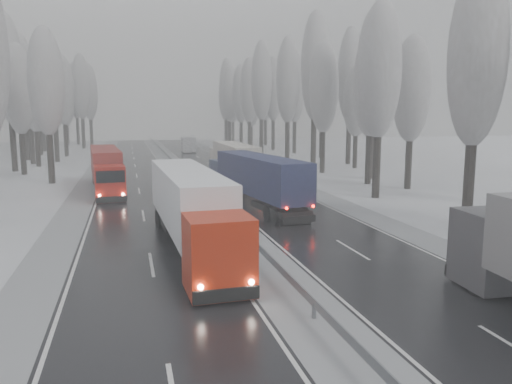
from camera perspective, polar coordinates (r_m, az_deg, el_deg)
name	(u,v)px	position (r m, az deg, el deg)	size (l,w,h in m)	color
ground	(366,376)	(15.01, 12.43, -19.85)	(260.00, 260.00, 0.00)	white
carriageway_right	(263,196)	(43.79, 0.85, -0.50)	(7.50, 200.00, 0.03)	black
carriageway_left	(141,202)	(42.29, -13.01, -1.07)	(7.50, 200.00, 0.03)	black
median_slush	(204,199)	(42.73, -5.96, -0.78)	(3.00, 200.00, 0.04)	#9EA1A5
shoulder_right	(316,194)	(45.33, 6.90, -0.24)	(2.40, 200.00, 0.04)	#9EA1A5
shoulder_left	(78,204)	(42.48, -19.70, -1.32)	(2.40, 200.00, 0.04)	#9EA1A5
median_guardrail	(204,192)	(42.62, -5.97, -0.02)	(0.12, 200.00, 0.76)	slate
tree_16	(477,57)	(34.76, 23.96, 13.93)	(3.60, 3.60, 16.53)	black
tree_18	(380,71)	(44.01, 13.99, 13.25)	(3.60, 3.60, 16.58)	black
tree_19	(412,90)	(50.13, 17.38, 11.07)	(3.60, 3.60, 14.57)	black
tree_20	(371,84)	(52.73, 13.01, 11.91)	(3.60, 3.60, 15.71)	black
tree_21	(373,69)	(57.43, 13.22, 13.50)	(3.60, 3.60, 18.62)	black
tree_22	(324,88)	(61.86, 7.75, 11.67)	(3.60, 3.60, 15.86)	black
tree_23	(357,102)	(68.00, 11.42, 10.07)	(3.60, 3.60, 13.55)	black
tree_24	(315,67)	(67.41, 6.73, 13.96)	(3.60, 3.60, 20.49)	black
tree_25	(350,76)	(73.72, 10.72, 12.91)	(3.60, 3.60, 19.44)	black
tree_26	(288,81)	(76.86, 3.66, 12.56)	(3.60, 3.60, 18.78)	black
tree_27	(322,88)	(83.01, 7.58, 11.72)	(3.60, 3.60, 17.62)	black
tree_28	(262,82)	(86.77, 0.64, 12.51)	(3.60, 3.60, 19.62)	black
tree_29	(295,89)	(92.68, 4.48, 11.66)	(3.60, 3.60, 18.11)	black
tree_30	(249,91)	(96.19, -0.77, 11.49)	(3.60, 3.60, 17.86)	black
tree_31	(273,90)	(101.61, 1.99, 11.61)	(3.60, 3.60, 18.58)	black
tree_32	(241,94)	(103.50, -1.74, 11.12)	(3.60, 3.60, 17.33)	black
tree_33	(251,104)	(108.06, -0.56, 10.01)	(3.60, 3.60, 14.33)	black
tree_34	(230,94)	(110.26, -3.03, 11.07)	(3.60, 3.60, 17.63)	black
tree_35	(266,94)	(116.31, 1.11, 11.16)	(3.60, 3.60, 18.25)	black
tree_36	(227,89)	(120.23, -3.36, 11.68)	(3.60, 3.60, 20.23)	black
tree_37	(251,100)	(125.56, -0.53, 10.45)	(3.60, 3.60, 16.37)	black
tree_38	(225,97)	(130.86, -3.52, 10.82)	(3.60, 3.60, 17.97)	black
tree_39	(233,102)	(135.30, -2.65, 10.28)	(3.60, 3.60, 16.19)	black
tree_62	(46,82)	(56.04, -22.89, 11.48)	(3.60, 3.60, 16.04)	black
tree_64	(18,90)	(65.58, -25.52, 10.49)	(3.60, 3.60, 15.42)	black
tree_65	(8,70)	(69.99, -26.50, 12.39)	(3.60, 3.60, 19.48)	black
tree_66	(34,94)	(75.04, -24.03, 10.18)	(3.60, 3.60, 15.23)	black
tree_67	(28,87)	(79.26, -24.61, 10.90)	(3.60, 3.60, 17.09)	black
tree_68	(53,90)	(81.53, -22.18, 10.77)	(3.60, 3.60, 16.65)	black
tree_69	(22,79)	(86.31, -25.14, 11.59)	(3.60, 3.60, 19.35)	black
tree_70	(63,91)	(91.51, -21.19, 10.73)	(3.60, 3.60, 17.09)	black
tree_71	(36,82)	(96.19, -23.84, 11.41)	(3.60, 3.60, 19.61)	black
tree_72	(55,100)	(101.05, -22.02, 9.73)	(3.60, 3.60, 15.11)	black
tree_73	(41,93)	(105.45, -23.36, 10.33)	(3.60, 3.60, 17.22)	black
tree_74	(81,87)	(111.50, -19.39, 11.24)	(3.60, 3.60, 19.68)	black
tree_75	(37,91)	(116.51, -23.75, 10.53)	(3.60, 3.60, 18.60)	black
tree_76	(89,93)	(120.75, -18.50, 10.72)	(3.60, 3.60, 18.55)	black
tree_77	(66,105)	(125.14, -20.91, 9.28)	(3.60, 3.60, 14.32)	black
tree_78	(76,91)	(127.61, -19.91, 10.82)	(3.60, 3.60, 19.55)	black
tree_79	(66,98)	(131.81, -20.93, 10.00)	(3.60, 3.60, 17.07)	black
truck_blue_box	(254,177)	(38.45, -0.18, 1.73)	(4.57, 15.97, 4.06)	#1D294A
truck_cream_box	(233,159)	(54.07, -2.68, 3.79)	(2.53, 15.79, 4.04)	beige
box_truck_distant	(188,144)	(96.05, -7.75, 5.45)	(2.91, 8.15, 3.00)	silver
truck_red_white	(191,205)	(26.24, -7.46, -1.53)	(3.19, 16.49, 4.21)	#B32109
truck_red_red	(106,166)	(49.10, -16.78, 2.82)	(3.64, 15.44, 3.93)	#AC1309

